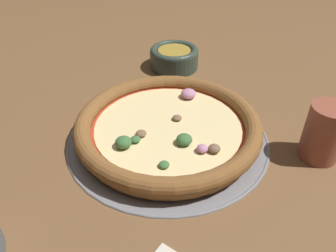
# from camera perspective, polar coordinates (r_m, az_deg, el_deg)

# --- Properties ---
(ground_plane) EXTENTS (3.00, 3.00, 0.00)m
(ground_plane) POSITION_cam_1_polar(r_m,az_deg,el_deg) (0.61, 0.00, -2.03)
(ground_plane) COLOR brown
(pizza_tray) EXTENTS (0.37, 0.37, 0.01)m
(pizza_tray) POSITION_cam_1_polar(r_m,az_deg,el_deg) (0.61, 0.00, -1.82)
(pizza_tray) COLOR gray
(pizza_tray) RESTS_ON ground_plane
(pizza) EXTENTS (0.34, 0.34, 0.04)m
(pizza) POSITION_cam_1_polar(r_m,az_deg,el_deg) (0.60, 0.01, -0.06)
(pizza) COLOR #A86B33
(pizza) RESTS_ON pizza_tray
(bowl_near) EXTENTS (0.12, 0.12, 0.05)m
(bowl_near) POSITION_cam_1_polar(r_m,az_deg,el_deg) (0.85, 1.08, 11.96)
(bowl_near) COLOR #334238
(bowl_near) RESTS_ON ground_plane
(drinking_cup) EXTENTS (0.07, 0.07, 0.10)m
(drinking_cup) POSITION_cam_1_polar(r_m,az_deg,el_deg) (0.60, 25.56, -1.05)
(drinking_cup) COLOR brown
(drinking_cup) RESTS_ON ground_plane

